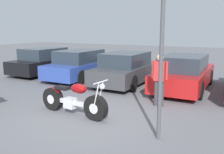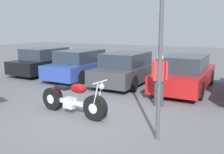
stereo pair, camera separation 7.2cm
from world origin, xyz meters
name	(u,v)px [view 2 (the right image)]	position (x,y,z in m)	size (l,w,h in m)	color
ground_plane	(88,117)	(0.00, 0.00, 0.00)	(60.00, 60.00, 0.00)	slate
motorcycle	(72,100)	(-0.55, 0.01, 0.44)	(2.33, 0.68, 1.10)	black
parked_car_black	(48,61)	(-5.99, 4.92, 0.67)	(1.85, 4.45, 1.41)	black
parked_car_blue	(83,65)	(-3.45, 4.69, 0.67)	(1.85, 4.45, 1.41)	#2D479E
parked_car_dark_grey	(128,69)	(-0.92, 4.63, 0.67)	(1.85, 4.45, 1.41)	#3D3D42
parked_car_red	(185,73)	(1.62, 4.62, 0.67)	(1.85, 4.45, 1.41)	red
lamp_post	(161,32)	(2.14, -0.43, 2.37)	(0.30, 0.30, 3.32)	#4C4C51
person_standing	(159,76)	(1.40, 1.94, 0.99)	(0.52, 0.22, 1.67)	#38383D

